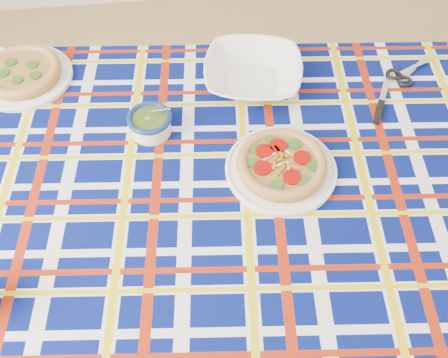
{
  "coord_description": "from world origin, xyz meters",
  "views": [
    {
      "loc": [
        -0.3,
        -0.45,
        1.61
      ],
      "look_at": [
        -0.22,
        0.22,
        0.7
      ],
      "focal_mm": 40.0,
      "sensor_mm": 36.0,
      "label": 1
    }
  ],
  "objects_px": {
    "main_focaccia_plate": "(282,164)",
    "serving_bowl": "(253,74)",
    "pesto_bowl": "(150,122)",
    "dining_table": "(216,187)"
  },
  "relations": [
    {
      "from": "main_focaccia_plate",
      "to": "pesto_bowl",
      "type": "bearing_deg",
      "value": 151.65
    },
    {
      "from": "pesto_bowl",
      "to": "serving_bowl",
      "type": "xyz_separation_m",
      "value": [
        0.28,
        0.15,
        -0.0
      ]
    },
    {
      "from": "dining_table",
      "to": "serving_bowl",
      "type": "height_order",
      "value": "serving_bowl"
    },
    {
      "from": "dining_table",
      "to": "serving_bowl",
      "type": "distance_m",
      "value": 0.33
    },
    {
      "from": "dining_table",
      "to": "main_focaccia_plate",
      "type": "xyz_separation_m",
      "value": [
        0.15,
        -0.02,
        0.1
      ]
    },
    {
      "from": "serving_bowl",
      "to": "main_focaccia_plate",
      "type": "bearing_deg",
      "value": -86.01
    },
    {
      "from": "main_focaccia_plate",
      "to": "serving_bowl",
      "type": "xyz_separation_m",
      "value": [
        -0.02,
        0.31,
        0.01
      ]
    },
    {
      "from": "pesto_bowl",
      "to": "serving_bowl",
      "type": "bearing_deg",
      "value": 27.63
    },
    {
      "from": "pesto_bowl",
      "to": "dining_table",
      "type": "bearing_deg",
      "value": -43.32
    },
    {
      "from": "main_focaccia_plate",
      "to": "serving_bowl",
      "type": "height_order",
      "value": "serving_bowl"
    }
  ]
}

